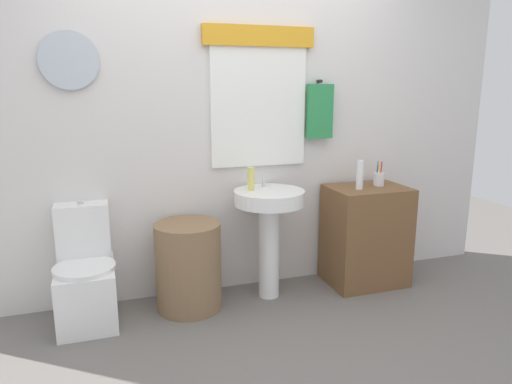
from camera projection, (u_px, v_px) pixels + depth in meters
ground_plane at (288, 363)px, 2.63m from camera, size 8.00×8.00×0.00m
back_wall at (231, 115)px, 3.40m from camera, size 4.40×0.18×2.60m
toilet at (86, 278)px, 3.06m from camera, size 0.38×0.51×0.78m
laundry_hamper at (188, 266)px, 3.22m from camera, size 0.45×0.45×0.61m
pedestal_sink at (269, 218)px, 3.34m from camera, size 0.50×0.50×0.79m
faucet at (264, 180)px, 3.40m from camera, size 0.03×0.03×0.10m
wooden_cabinet at (366, 235)px, 3.63m from camera, size 0.58×0.44×0.76m
soap_bottle at (251, 179)px, 3.29m from camera, size 0.05×0.05×0.17m
lotion_bottle at (360, 175)px, 3.45m from camera, size 0.05×0.05×0.22m
toothbrush_cup at (379, 179)px, 3.59m from camera, size 0.08×0.08×0.19m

